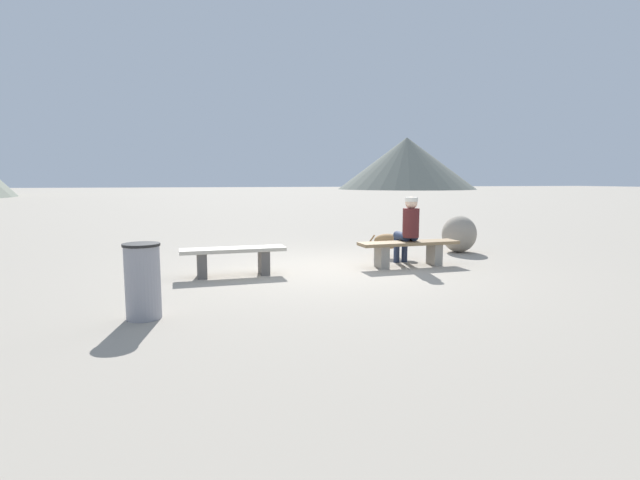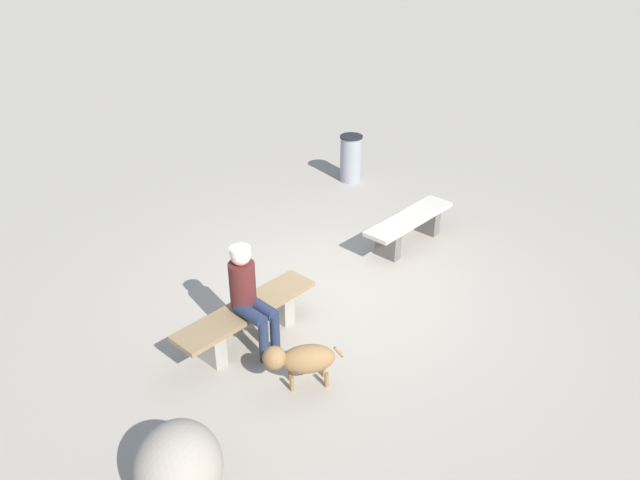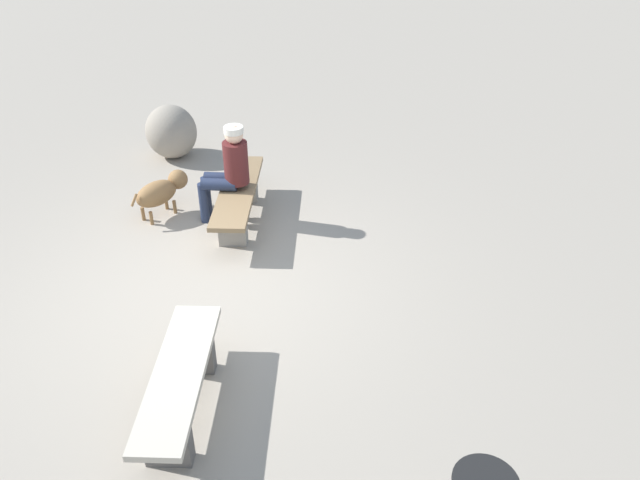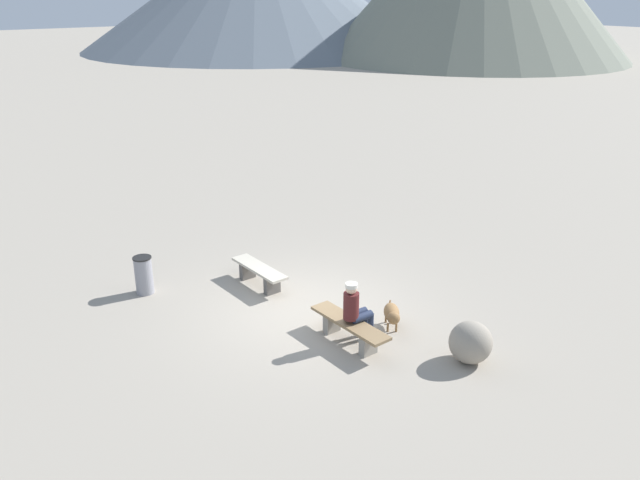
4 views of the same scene
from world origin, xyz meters
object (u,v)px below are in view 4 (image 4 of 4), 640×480
Objects in this scene: dog at (392,314)px; trash_bin at (144,275)px; bench_right at (350,328)px; boulder at (471,342)px; seated_person at (355,308)px; bench_left at (259,273)px.

trash_bin is at bearing -107.25° from dog.
bench_right is 2.22m from boulder.
trash_bin is (-4.32, -2.25, 0.11)m from bench_right.
seated_person is 0.96m from dog.
boulder is at bearing 13.64° from bench_left.
dog is 0.85× the size of trash_bin.
seated_person is 4.96m from trash_bin.
trash_bin reaches higher than bench_left.
bench_left is 1.35× the size of seated_person.
seated_person reaches higher than trash_bin.
dog is (3.23, 1.03, 0.02)m from bench_left.
seated_person reaches higher than bench_left.
bench_right is at bearing 27.52° from trash_bin.
bench_right is at bearing -107.15° from seated_person.
bench_right is 2.19× the size of trash_bin.
trash_bin is at bearing -149.98° from boulder.
trash_bin is at bearing -154.01° from bench_right.
seated_person is 1.59× the size of boulder.
bench_right is 2.57× the size of dog.
bench_left is 1.99× the size of trash_bin.
trash_bin reaches higher than dog.
trash_bin is (-4.36, -2.36, -0.29)m from seated_person.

